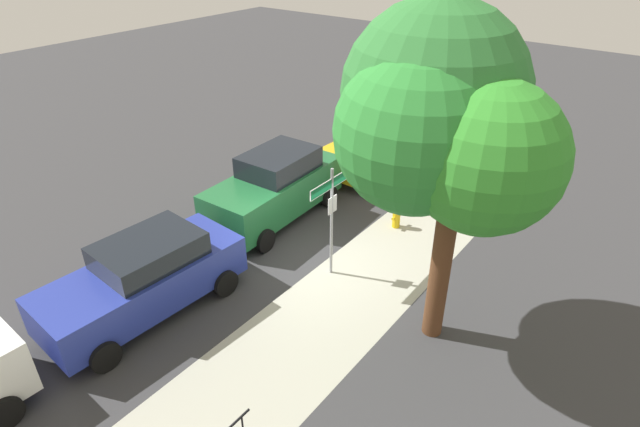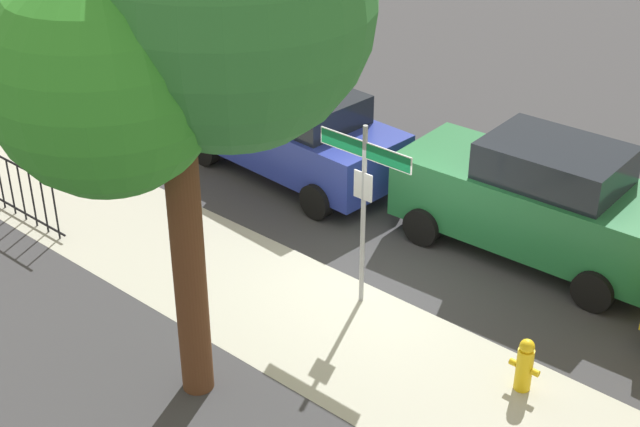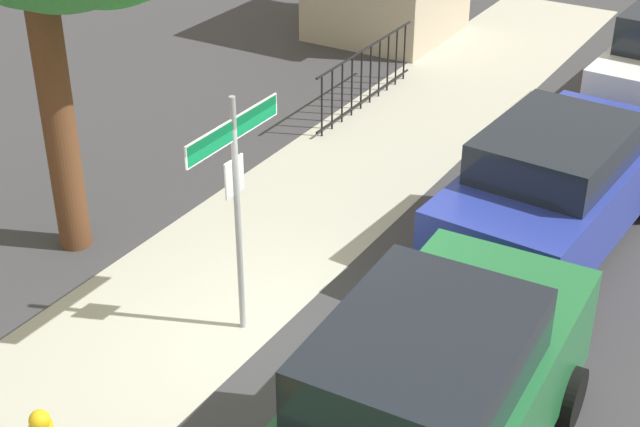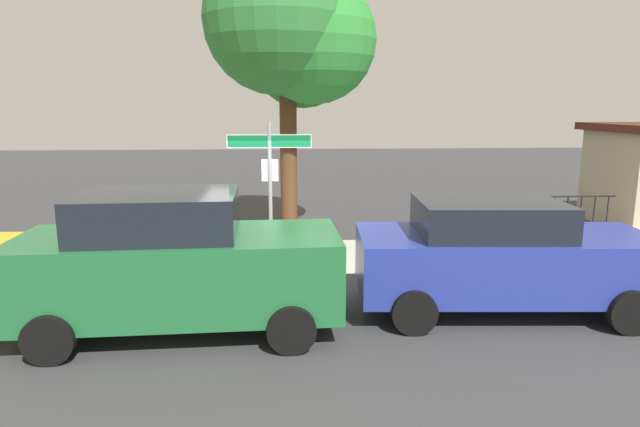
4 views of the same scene
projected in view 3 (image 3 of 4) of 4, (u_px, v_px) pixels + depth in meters
The scene contains 6 objects.
ground_plane at pixel (273, 336), 10.75m from camera, with size 60.00×60.00×0.00m, color #38383A.
sidewalk_strip at pixel (275, 229), 12.82m from camera, with size 24.00×2.60×0.00m, color #ACAC9B.
street_sign at pixel (235, 173), 9.93m from camera, with size 1.59×0.07×2.85m.
car_green at pixel (429, 408), 8.22m from camera, with size 4.46×2.10×1.99m.
car_blue at pixel (558, 185), 12.05m from camera, with size 4.53×2.18×1.75m.
iron_fence at pixel (366, 76), 16.27m from camera, with size 3.28×0.04×1.07m.
Camera 3 is at (-7.15, -4.92, 6.51)m, focal length 53.13 mm.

